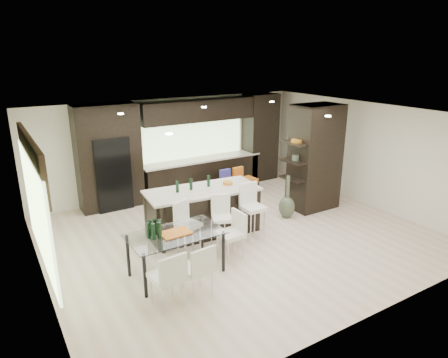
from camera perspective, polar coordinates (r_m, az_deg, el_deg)
ground at (r=9.07m, az=1.99°, el=-7.93°), size 8.00×8.00×0.00m
back_wall at (r=11.55m, az=-7.52°, el=4.71°), size 8.00×0.02×2.70m
left_wall at (r=7.31m, az=-25.24°, el=-4.73°), size 0.02×7.00×2.70m
right_wall at (r=11.20m, az=19.48°, el=3.42°), size 0.02×7.00×2.70m
ceiling at (r=8.27m, az=2.19°, el=9.18°), size 8.00×7.00×0.02m
window_left at (r=7.50m, az=-25.13°, el=-4.16°), size 0.04×3.20×1.90m
window_back at (r=11.72m, az=-4.79°, el=5.99°), size 3.40×0.04×1.20m
stone_accent at (r=7.24m, az=-25.82°, el=2.52°), size 0.08×3.00×0.80m
ceiling_spots at (r=8.48m, az=1.25°, el=9.27°), size 4.00×3.00×0.02m
back_cabinetry at (r=11.47m, az=-4.55°, el=4.71°), size 6.80×0.68×2.70m
refrigerator at (r=10.70m, az=-15.91°, el=0.89°), size 0.90×0.68×1.90m
partition_column at (r=10.45m, az=12.87°, el=3.02°), size 1.20×0.80×2.70m
kitchen_island at (r=8.98m, az=-3.06°, el=-4.59°), size 2.59×1.29×1.04m
stool_left at (r=8.00m, az=-5.05°, el=-8.02°), size 0.53×0.53×0.93m
stool_mid at (r=8.34m, az=-0.30°, el=-6.92°), size 0.52×0.52×0.90m
stool_right at (r=8.68m, az=4.14°, el=-5.54°), size 0.45×0.45×1.01m
bench at (r=11.28m, az=1.85°, el=-1.36°), size 1.25×0.54×0.47m
floor_vase at (r=9.90m, az=9.04°, el=-2.53°), size 0.51×0.51×1.07m
dining_table at (r=7.47m, az=-6.83°, el=-10.54°), size 1.72×1.00×0.82m
chair_near at (r=6.83m, az=-3.97°, el=-13.07°), size 0.53×0.53×0.88m
chair_far at (r=6.63m, az=-8.15°, el=-14.15°), size 0.53×0.53×0.90m
chair_end at (r=7.94m, az=0.89°, el=-8.36°), size 0.50×0.50×0.87m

